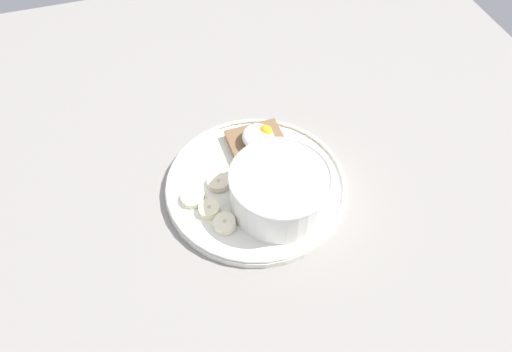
{
  "coord_description": "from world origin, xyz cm",
  "views": [
    {
      "loc": [
        -43.86,
        13.63,
        61.89
      ],
      "look_at": [
        0.0,
        0.0,
        5.0
      ],
      "focal_mm": 35.0,
      "sensor_mm": 36.0,
      "label": 1
    }
  ],
  "objects_px": {
    "banana_slice_left": "(193,199)",
    "banana_slice_right": "(225,224)",
    "poached_egg": "(259,137)",
    "banana_slice_back": "(209,209)",
    "banana_slice_front": "(219,182)",
    "toast_slice": "(258,146)",
    "oatmeal_bowl": "(280,189)"
  },
  "relations": [
    {
      "from": "toast_slice",
      "to": "poached_egg",
      "type": "bearing_deg",
      "value": -80.08
    },
    {
      "from": "poached_egg",
      "to": "toast_slice",
      "type": "bearing_deg",
      "value": 99.92
    },
    {
      "from": "oatmeal_bowl",
      "to": "banana_slice_left",
      "type": "distance_m",
      "value": 0.13
    },
    {
      "from": "banana_slice_right",
      "to": "banana_slice_back",
      "type": "bearing_deg",
      "value": 24.98
    },
    {
      "from": "banana_slice_right",
      "to": "oatmeal_bowl",
      "type": "bearing_deg",
      "value": -78.66
    },
    {
      "from": "banana_slice_right",
      "to": "banana_slice_front",
      "type": "bearing_deg",
      "value": -7.84
    },
    {
      "from": "toast_slice",
      "to": "oatmeal_bowl",
      "type": "bearing_deg",
      "value": 179.15
    },
    {
      "from": "poached_egg",
      "to": "banana_slice_left",
      "type": "relative_size",
      "value": 1.24
    },
    {
      "from": "banana_slice_left",
      "to": "banana_slice_right",
      "type": "height_order",
      "value": "banana_slice_right"
    },
    {
      "from": "oatmeal_bowl",
      "to": "poached_egg",
      "type": "relative_size",
      "value": 2.6
    },
    {
      "from": "oatmeal_bowl",
      "to": "poached_egg",
      "type": "distance_m",
      "value": 0.11
    },
    {
      "from": "banana_slice_left",
      "to": "banana_slice_right",
      "type": "xyz_separation_m",
      "value": [
        -0.06,
        -0.03,
        0.0
      ]
    },
    {
      "from": "oatmeal_bowl",
      "to": "toast_slice",
      "type": "distance_m",
      "value": 0.11
    },
    {
      "from": "banana_slice_front",
      "to": "toast_slice",
      "type": "bearing_deg",
      "value": -57.26
    },
    {
      "from": "poached_egg",
      "to": "banana_slice_back",
      "type": "relative_size",
      "value": 1.41
    },
    {
      "from": "poached_egg",
      "to": "banana_slice_front",
      "type": "distance_m",
      "value": 0.1
    },
    {
      "from": "banana_slice_right",
      "to": "banana_slice_left",
      "type": "bearing_deg",
      "value": 29.35
    },
    {
      "from": "toast_slice",
      "to": "banana_slice_front",
      "type": "xyz_separation_m",
      "value": [
        -0.05,
        0.08,
        -0.0
      ]
    },
    {
      "from": "poached_egg",
      "to": "banana_slice_back",
      "type": "distance_m",
      "value": 0.14
    },
    {
      "from": "banana_slice_left",
      "to": "banana_slice_back",
      "type": "bearing_deg",
      "value": -145.86
    },
    {
      "from": "banana_slice_front",
      "to": "banana_slice_left",
      "type": "distance_m",
      "value": 0.05
    },
    {
      "from": "oatmeal_bowl",
      "to": "banana_slice_back",
      "type": "relative_size",
      "value": 3.68
    },
    {
      "from": "toast_slice",
      "to": "banana_slice_left",
      "type": "distance_m",
      "value": 0.14
    },
    {
      "from": "banana_slice_front",
      "to": "banana_slice_left",
      "type": "relative_size",
      "value": 1.03
    },
    {
      "from": "banana_slice_front",
      "to": "banana_slice_back",
      "type": "relative_size",
      "value": 1.16
    },
    {
      "from": "toast_slice",
      "to": "banana_slice_back",
      "type": "distance_m",
      "value": 0.14
    },
    {
      "from": "banana_slice_back",
      "to": "banana_slice_right",
      "type": "bearing_deg",
      "value": -155.02
    },
    {
      "from": "oatmeal_bowl",
      "to": "banana_slice_right",
      "type": "xyz_separation_m",
      "value": [
        -0.02,
        0.09,
        -0.02
      ]
    },
    {
      "from": "toast_slice",
      "to": "banana_slice_front",
      "type": "distance_m",
      "value": 0.09
    },
    {
      "from": "toast_slice",
      "to": "banana_slice_left",
      "type": "bearing_deg",
      "value": 119.46
    },
    {
      "from": "toast_slice",
      "to": "banana_slice_right",
      "type": "height_order",
      "value": "same"
    },
    {
      "from": "toast_slice",
      "to": "poached_egg",
      "type": "height_order",
      "value": "poached_egg"
    }
  ]
}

